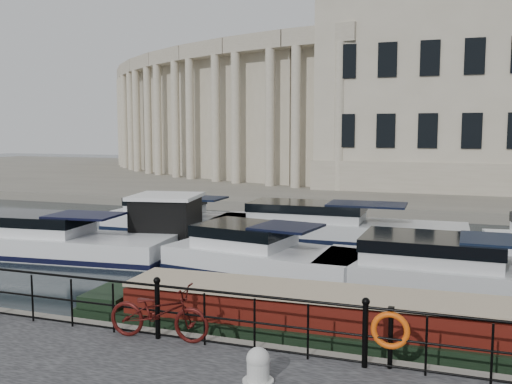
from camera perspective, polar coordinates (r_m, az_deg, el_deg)
ground_plane at (r=13.67m, az=-4.95°, el=-13.40°), size 160.00×160.00×0.00m
far_bank at (r=51.15m, az=13.62°, el=1.19°), size 120.00×42.00×0.55m
railing at (r=11.39m, az=-9.83°, el=-11.15°), size 24.14×0.14×1.22m
civic_building at (r=46.89m, az=12.03°, el=9.07°), size 53.55×31.84×16.85m
bicycle at (r=11.37m, az=-9.69°, el=-11.76°), size 2.10×0.86×1.08m
mooring_bollard at (r=9.55m, az=0.21°, el=-16.99°), size 0.51×0.51×0.57m
life_ring_post at (r=10.10m, az=13.28°, el=-13.40°), size 0.66×0.18×1.07m
narrowboat at (r=12.48m, az=10.40°, el=-13.63°), size 13.03×2.17×1.48m
harbour_hut at (r=22.31m, az=-8.95°, el=-3.23°), size 3.83×3.38×2.21m
cabin_cruisers at (r=21.12m, az=3.95°, el=-5.32°), size 25.06×9.75×1.99m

